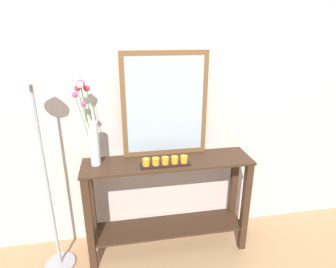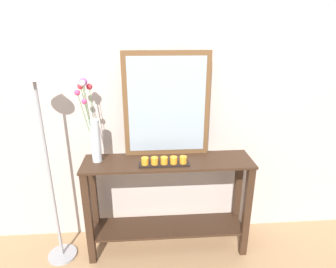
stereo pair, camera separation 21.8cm
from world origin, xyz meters
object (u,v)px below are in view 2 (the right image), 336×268
Objects in this scene: mirror_leaning at (167,105)px; floor_lamp at (44,138)px; tall_vase_left at (93,128)px; console_table at (168,197)px; candle_tray at (164,162)px.

mirror_leaning is 0.52× the size of floor_lamp.
tall_vase_left is at bearing 14.69° from floor_lamp.
tall_vase_left is (-0.58, -0.10, -0.15)m from mirror_leaning.
tall_vase_left is at bearing -170.43° from mirror_leaning.
console_table is 2.08× the size of tall_vase_left.
console_table is 0.38m from candle_tray.
floor_lamp is (-0.92, -0.19, -0.18)m from mirror_leaning.
mirror_leaning reaches higher than candle_tray.
mirror_leaning is at bearing 11.50° from floor_lamp.
candle_tray is at bearing -12.19° from tall_vase_left.
console_table is 0.84× the size of floor_lamp.
mirror_leaning reaches higher than tall_vase_left.
floor_lamp is (-0.34, -0.09, -0.03)m from tall_vase_left.
console_table is 0.85m from tall_vase_left.
console_table is 1.09m from floor_lamp.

